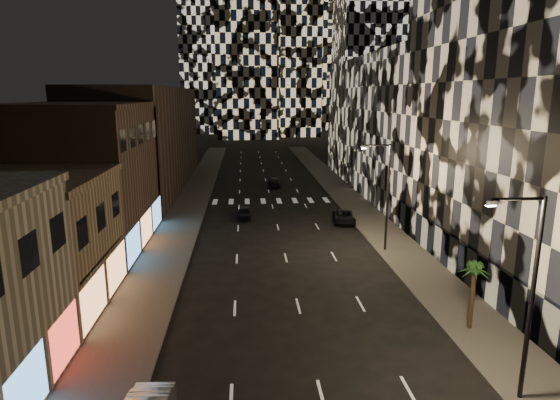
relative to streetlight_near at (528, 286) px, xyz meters
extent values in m
cube|color=#47443F|center=(-18.35, 40.00, -5.28)|extent=(4.00, 120.00, 0.15)
cube|color=#47443F|center=(1.65, 40.00, -5.28)|extent=(4.00, 120.00, 0.15)
cube|color=#4C4C47|center=(-16.25, 40.00, -5.28)|extent=(0.20, 120.00, 0.15)
cube|color=#4C4C47|center=(-0.45, 40.00, -5.28)|extent=(0.20, 120.00, 0.15)
cube|color=#8A7153|center=(-25.35, 11.00, -1.35)|extent=(10.00, 10.00, 8.00)
cube|color=#4D392C|center=(-25.35, 23.50, 0.65)|extent=(10.00, 15.00, 12.00)
cube|color=#4D392C|center=(-25.35, 50.00, 1.65)|extent=(10.00, 40.00, 14.00)
cube|color=#383838|center=(3.95, 14.50, -3.85)|extent=(0.60, 25.00, 3.00)
cube|color=#232326|center=(11.65, 47.00, 3.65)|extent=(16.00, 40.00, 18.00)
cylinder|color=black|center=(0.25, 0.00, -0.70)|extent=(0.20, 0.20, 9.00)
cylinder|color=black|center=(-0.85, 0.00, 3.70)|extent=(2.20, 0.14, 0.14)
cube|color=black|center=(-1.95, 0.00, 3.58)|extent=(0.50, 0.25, 0.18)
cube|color=#FFEAB2|center=(-1.95, 0.00, 3.46)|extent=(0.35, 0.18, 0.06)
cylinder|color=black|center=(0.25, 20.00, -0.70)|extent=(0.20, 0.20, 9.00)
cylinder|color=black|center=(-0.85, 20.00, 3.70)|extent=(2.20, 0.14, 0.14)
cube|color=black|center=(-1.95, 20.00, 3.58)|extent=(0.50, 0.25, 0.18)
cube|color=#FFEAB2|center=(-1.95, 20.00, 3.46)|extent=(0.35, 0.18, 0.06)
imported|color=black|center=(-11.67, 31.73, -4.74)|extent=(1.53, 3.63, 1.23)
imported|color=black|center=(-7.38, 49.47, -4.69)|extent=(2.05, 4.62, 1.32)
imported|color=black|center=(-1.35, 29.23, -4.72)|extent=(2.55, 4.73, 1.26)
cylinder|color=#47331E|center=(0.98, 6.20, -3.51)|extent=(0.25, 0.25, 3.38)
sphere|color=#1C4418|center=(0.98, 6.20, -1.66)|extent=(0.74, 0.74, 0.74)
cone|color=#1C4418|center=(1.25, 6.17, -1.72)|extent=(1.49, 0.46, 0.89)
cone|color=#1C4418|center=(1.17, 6.39, -1.72)|extent=(1.25, 1.24, 0.89)
cone|color=#1C4418|center=(0.95, 6.46, -1.72)|extent=(0.45, 1.49, 0.89)
cone|color=#1C4418|center=(0.76, 6.34, -1.72)|extent=(1.40, 1.03, 0.89)
cone|color=#1C4418|center=(0.73, 6.11, -1.72)|extent=(1.48, 0.76, 0.89)
cone|color=#1C4418|center=(0.89, 5.95, -1.72)|extent=(0.77, 1.48, 0.89)
cone|color=#1C4418|center=(1.12, 5.98, -1.72)|extent=(1.02, 1.40, 0.89)
camera|label=1|loc=(-11.59, -17.20, 7.72)|focal=30.00mm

